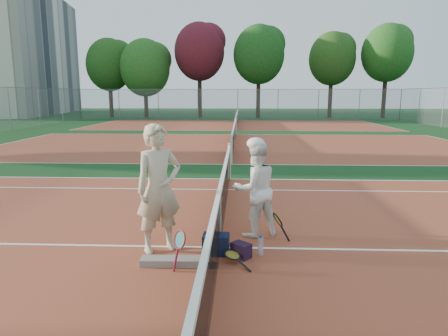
% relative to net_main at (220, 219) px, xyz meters
% --- Properties ---
extents(ground, '(130.00, 130.00, 0.00)m').
position_rel_net_main_xyz_m(ground, '(0.00, 0.00, -0.51)').
color(ground, black).
rests_on(ground, ground).
extents(court_main, '(23.77, 10.97, 0.01)m').
position_rel_net_main_xyz_m(court_main, '(0.00, 0.00, -0.51)').
color(court_main, brown).
rests_on(court_main, ground).
extents(court_far_a, '(23.77, 10.97, 0.01)m').
position_rel_net_main_xyz_m(court_far_a, '(0.00, 13.50, -0.51)').
color(court_far_a, brown).
rests_on(court_far_a, ground).
extents(court_far_b, '(23.77, 10.97, 0.01)m').
position_rel_net_main_xyz_m(court_far_b, '(0.00, 27.00, -0.51)').
color(court_far_b, brown).
rests_on(court_far_b, ground).
extents(net_main, '(0.10, 10.98, 1.02)m').
position_rel_net_main_xyz_m(net_main, '(0.00, 0.00, 0.00)').
color(net_main, black).
rests_on(net_main, ground).
extents(net_far_a, '(0.10, 10.98, 1.02)m').
position_rel_net_main_xyz_m(net_far_a, '(0.00, 13.50, 0.00)').
color(net_far_a, black).
rests_on(net_far_a, ground).
extents(net_far_b, '(0.10, 10.98, 1.02)m').
position_rel_net_main_xyz_m(net_far_b, '(0.00, 27.00, 0.00)').
color(net_far_b, black).
rests_on(net_far_b, ground).
extents(fence_back, '(32.00, 0.06, 3.00)m').
position_rel_net_main_xyz_m(fence_back, '(0.00, 34.00, 0.99)').
color(fence_back, slate).
rests_on(fence_back, ground).
extents(apartment_block, '(12.96, 23.18, 15.00)m').
position_rel_net_main_xyz_m(apartment_block, '(-28.00, 44.00, 6.99)').
color(apartment_block, beige).
rests_on(apartment_block, ground).
extents(player_a, '(0.91, 0.83, 2.09)m').
position_rel_net_main_xyz_m(player_a, '(-0.97, -0.13, 0.53)').
color(player_a, '#C1B795').
rests_on(player_a, ground).
extents(player_b, '(1.03, 0.94, 1.73)m').
position_rel_net_main_xyz_m(player_b, '(0.60, 0.65, 0.35)').
color(player_b, white).
rests_on(player_b, ground).
extents(racket_red, '(0.33, 0.33, 0.58)m').
position_rel_net_main_xyz_m(racket_red, '(-0.54, -0.85, -0.22)').
color(racket_red, maroon).
rests_on(racket_red, ground).
extents(racket_black_held, '(0.39, 0.36, 0.54)m').
position_rel_net_main_xyz_m(racket_black_held, '(0.98, 0.27, -0.24)').
color(racket_black_held, black).
rests_on(racket_black_held, ground).
extents(racket_spare, '(0.57, 0.64, 0.15)m').
position_rel_net_main_xyz_m(racket_spare, '(0.23, -0.55, -0.44)').
color(racket_spare, black).
rests_on(racket_spare, ground).
extents(sports_bag_navy, '(0.43, 0.31, 0.33)m').
position_rel_net_main_xyz_m(sports_bag_navy, '(-0.05, -0.27, -0.35)').
color(sports_bag_navy, black).
rests_on(sports_bag_navy, ground).
extents(sports_bag_purple, '(0.35, 0.34, 0.24)m').
position_rel_net_main_xyz_m(sports_bag_purple, '(0.36, -0.39, -0.39)').
color(sports_bag_purple, black).
rests_on(sports_bag_purple, ground).
extents(net_cover_canvas, '(1.06, 0.27, 0.11)m').
position_rel_net_main_xyz_m(net_cover_canvas, '(-0.63, -0.71, -0.45)').
color(net_cover_canvas, slate).
rests_on(net_cover_canvas, ground).
extents(water_bottle, '(0.09, 0.09, 0.30)m').
position_rel_net_main_xyz_m(water_bottle, '(0.67, -0.30, -0.36)').
color(water_bottle, silver).
rests_on(water_bottle, ground).
extents(tree_back_0, '(4.95, 4.95, 8.51)m').
position_rel_net_main_xyz_m(tree_back_0, '(-14.09, 37.92, 5.13)').
color(tree_back_0, '#382314').
rests_on(tree_back_0, ground).
extents(tree_back_1, '(5.31, 5.31, 8.34)m').
position_rel_net_main_xyz_m(tree_back_1, '(-9.98, 37.14, 4.76)').
color(tree_back_1, '#382314').
rests_on(tree_back_1, ground).
extents(tree_back_maroon, '(5.34, 5.34, 10.04)m').
position_rel_net_main_xyz_m(tree_back_maroon, '(-4.16, 37.59, 6.43)').
color(tree_back_maroon, '#382314').
rests_on(tree_back_maroon, ground).
extents(tree_back_3, '(5.38, 5.38, 9.71)m').
position_rel_net_main_xyz_m(tree_back_3, '(2.17, 37.22, 6.08)').
color(tree_back_3, '#382314').
rests_on(tree_back_3, ground).
extents(tree_back_4, '(4.91, 4.91, 9.05)m').
position_rel_net_main_xyz_m(tree_back_4, '(10.00, 38.03, 5.69)').
color(tree_back_4, '#382314').
rests_on(tree_back_4, ground).
extents(tree_back_5, '(5.25, 5.25, 9.78)m').
position_rel_net_main_xyz_m(tree_back_5, '(15.58, 37.57, 6.23)').
color(tree_back_5, '#382314').
rests_on(tree_back_5, ground).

